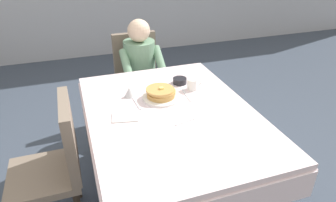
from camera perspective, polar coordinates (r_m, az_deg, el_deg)
ground_plane at (r=2.50m, az=0.53°, el=-16.72°), size 14.00×14.00×0.00m
dining_table_main at (r=2.08m, az=0.61°, el=-4.10°), size 1.12×1.52×0.74m
chair_diner at (r=3.15m, az=-5.75°, el=5.22°), size 0.44×0.45×0.93m
diner_person at (r=2.95m, az=-5.16°, el=6.54°), size 0.40×0.43×1.12m
chair_left_side at (r=2.08m, az=-20.22°, el=-10.37°), size 0.45×0.44×0.93m
plate_breakfast at (r=2.20m, az=-1.25°, el=0.69°), size 0.28×0.28×0.02m
breakfast_stack at (r=2.18m, az=-1.33°, el=1.62°), size 0.22×0.21×0.07m
cup_coffee at (r=2.32m, az=4.67°, el=3.16°), size 0.11×0.08×0.08m
bowl_butter at (r=2.42m, az=2.22°, el=3.85°), size 0.11×0.11×0.04m
syrup_pitcher at (r=2.22m, az=-7.31°, el=1.70°), size 0.08×0.08×0.07m
fork_left_of_plate at (r=2.14m, az=-5.94°, el=-0.45°), size 0.02×0.18×0.00m
knife_right_of_plate at (r=2.24m, az=3.54°, el=1.08°), size 0.03×0.20×0.00m
spoon_near_edge at (r=1.93m, az=3.24°, el=-3.93°), size 0.15×0.05×0.00m
napkin_folded at (r=1.99m, az=-8.10°, el=-3.01°), size 0.19×0.15×0.01m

